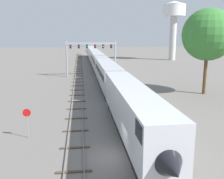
{
  "coord_description": "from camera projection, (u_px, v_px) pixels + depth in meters",
  "views": [
    {
      "loc": [
        -2.85,
        -18.68,
        9.63
      ],
      "look_at": [
        1.0,
        12.0,
        3.0
      ],
      "focal_mm": 40.5,
      "sensor_mm": 36.0,
      "label": 1
    }
  ],
  "objects": [
    {
      "name": "track_main",
      "position": [
        96.0,
        67.0,
        78.93
      ],
      "size": [
        2.6,
        200.0,
        0.16
      ],
      "color": "slate",
      "rests_on": "ground"
    },
    {
      "name": "signal_gantry",
      "position": [
        91.0,
        50.0,
        59.53
      ],
      "size": [
        12.1,
        0.49,
        8.41
      ],
      "color": "#999BA0",
      "rests_on": "ground"
    },
    {
      "name": "passenger_train",
      "position": [
        98.0,
        62.0,
        68.54
      ],
      "size": [
        3.04,
        112.14,
        4.8
      ],
      "color": "silver",
      "rests_on": "ground"
    },
    {
      "name": "track_near",
      "position": [
        78.0,
        77.0,
        58.86
      ],
      "size": [
        2.6,
        160.0,
        0.16
      ],
      "color": "slate",
      "rests_on": "ground"
    },
    {
      "name": "ground_plane",
      "position": [
        118.0,
        157.0,
        20.49
      ],
      "size": [
        400.0,
        400.0,
        0.0
      ],
      "primitive_type": "plane",
      "color": "slate"
    },
    {
      "name": "stop_sign",
      "position": [
        27.0,
        119.0,
        23.91
      ],
      "size": [
        0.76,
        0.08,
        2.88
      ],
      "color": "gray",
      "rests_on": "ground"
    },
    {
      "name": "water_tower",
      "position": [
        174.0,
        15.0,
        97.78
      ],
      "size": [
        8.71,
        8.71,
        22.58
      ],
      "color": "beige",
      "rests_on": "ground"
    },
    {
      "name": "trackside_tree_left",
      "position": [
        208.0,
        35.0,
        40.57
      ],
      "size": [
        8.37,
        8.37,
        13.95
      ],
      "color": "brown",
      "rests_on": "ground"
    }
  ]
}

